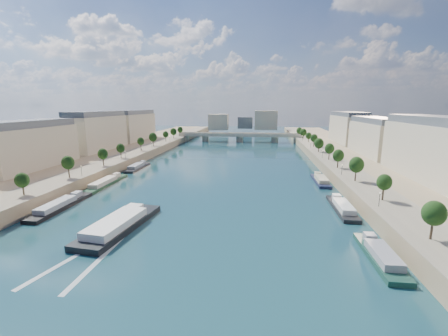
# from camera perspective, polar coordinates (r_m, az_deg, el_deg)

# --- Properties ---
(ground) EXTENTS (700.00, 700.00, 0.00)m
(ground) POSITION_cam_1_polar(r_m,az_deg,el_deg) (145.08, -0.72, -1.32)
(ground) COLOR #0C2635
(ground) RESTS_ON ground
(quay_left) EXTENTS (44.00, 520.00, 5.00)m
(quay_left) POSITION_cam_1_polar(r_m,az_deg,el_deg) (169.65, -25.60, 0.30)
(quay_left) COLOR #9E8460
(quay_left) RESTS_ON ground
(quay_right) EXTENTS (44.00, 520.00, 5.00)m
(quay_right) POSITION_cam_1_polar(r_m,az_deg,el_deg) (152.85, 27.11, -1.00)
(quay_right) COLOR #9E8460
(quay_right) RESTS_ON ground
(pave_left) EXTENTS (14.00, 520.00, 0.10)m
(pave_left) POSITION_cam_1_polar(r_m,az_deg,el_deg) (161.66, -21.18, 1.07)
(pave_left) COLOR gray
(pave_left) RESTS_ON quay_left
(pave_right) EXTENTS (14.00, 520.00, 0.10)m
(pave_right) POSITION_cam_1_polar(r_m,az_deg,el_deg) (147.80, 21.75, 0.07)
(pave_right) COLOR gray
(pave_right) RESTS_ON quay_right
(trees_left) EXTENTS (4.80, 268.80, 8.26)m
(trees_left) POSITION_cam_1_polar(r_m,az_deg,el_deg) (161.63, -20.37, 3.08)
(trees_left) COLOR #382B1E
(trees_left) RESTS_ON ground
(trees_right) EXTENTS (4.80, 268.80, 8.26)m
(trees_right) POSITION_cam_1_polar(r_m,az_deg,el_deg) (155.95, 20.28, 2.79)
(trees_right) COLOR #382B1E
(trees_right) RESTS_ON ground
(lamps_left) EXTENTS (0.36, 200.36, 4.28)m
(lamps_left) POSITION_cam_1_polar(r_m,az_deg,el_deg) (150.42, -21.51, 1.35)
(lamps_left) COLOR black
(lamps_left) RESTS_ON ground
(lamps_right) EXTENTS (0.36, 200.36, 4.28)m
(lamps_right) POSITION_cam_1_polar(r_m,az_deg,el_deg) (151.00, 19.71, 1.52)
(lamps_right) COLOR black
(lamps_right) RESTS_ON ground
(buildings_left) EXTENTS (16.00, 226.00, 23.20)m
(buildings_left) POSITION_cam_1_polar(r_m,az_deg,el_deg) (184.82, -27.43, 5.37)
(buildings_left) COLOR #B7AA8C
(buildings_left) RESTS_ON ground
(buildings_right) EXTENTS (16.00, 226.00, 23.20)m
(buildings_right) POSITION_cam_1_polar(r_m,az_deg,el_deg) (166.62, 30.38, 4.51)
(buildings_right) COLOR #B7AA8C
(buildings_right) RESTS_ON ground
(skyline) EXTENTS (79.00, 42.00, 22.00)m
(skyline) POSITION_cam_1_polar(r_m,az_deg,el_deg) (360.34, 4.47, 8.89)
(skyline) COLOR #B7AA8C
(skyline) RESTS_ON ground
(bridge) EXTENTS (112.00, 12.00, 8.15)m
(bridge) POSITION_cam_1_polar(r_m,az_deg,el_deg) (277.40, 3.01, 6.05)
(bridge) COLOR #C1B79E
(bridge) RESTS_ON ground
(tour_barge) EXTENTS (12.55, 31.97, 4.23)m
(tour_barge) POSITION_cam_1_polar(r_m,az_deg,el_deg) (87.68, -19.27, -10.13)
(tour_barge) COLOR black
(tour_barge) RESTS_ON ground
(wake) EXTENTS (10.73, 26.00, 0.04)m
(wake) POSITION_cam_1_polar(r_m,az_deg,el_deg) (75.12, -24.89, -15.42)
(wake) COLOR silver
(wake) RESTS_ON ground
(moored_barges_left) EXTENTS (5.00, 150.99, 3.60)m
(moored_barges_left) POSITION_cam_1_polar(r_m,az_deg,el_deg) (111.81, -28.81, -6.41)
(moored_barges_left) COLOR #191B37
(moored_barges_left) RESTS_ON ground
(moored_barges_right) EXTENTS (5.00, 127.12, 3.60)m
(moored_barges_right) POSITION_cam_1_polar(r_m,az_deg,el_deg) (89.64, 24.12, -10.30)
(moored_barges_right) COLOR black
(moored_barges_right) RESTS_ON ground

